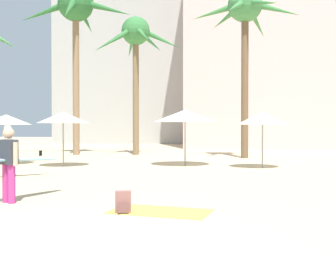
# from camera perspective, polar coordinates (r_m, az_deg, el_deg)

# --- Properties ---
(ground) EXTENTS (120.00, 120.00, 0.00)m
(ground) POSITION_cam_1_polar(r_m,az_deg,el_deg) (5.81, -12.46, -15.29)
(ground) COLOR #C6B28C
(hotel_pink) EXTENTS (16.84, 9.43, 19.73)m
(hotel_pink) POSITION_cam_1_polar(r_m,az_deg,el_deg) (37.37, 16.07, 13.72)
(hotel_pink) COLOR beige
(hotel_pink) RESTS_ON ground
(palm_tree_left) EXTENTS (5.70, 5.14, 8.86)m
(palm_tree_left) POSITION_cam_1_polar(r_m,az_deg,el_deg) (23.45, 10.18, 15.19)
(palm_tree_left) COLOR brown
(palm_tree_left) RESTS_ON ground
(palm_tree_right) EXTENTS (6.83, 6.56, 9.82)m
(palm_tree_right) POSITION_cam_1_polar(r_m,az_deg,el_deg) (26.40, -12.12, 15.48)
(palm_tree_right) COLOR #896B4C
(palm_tree_right) RESTS_ON ground
(palm_tree_far_right) EXTENTS (5.23, 4.94, 8.01)m
(palm_tree_far_right) POSITION_cam_1_polar(r_m,az_deg,el_deg) (25.51, -4.29, 12.23)
(palm_tree_far_right) COLOR brown
(palm_tree_far_right) RESTS_ON ground
(cafe_umbrella_1) EXTENTS (2.04, 2.04, 2.24)m
(cafe_umbrella_1) POSITION_cam_1_polar(r_m,az_deg,el_deg) (17.36, 12.43, 2.14)
(cafe_umbrella_1) COLOR gray
(cafe_umbrella_1) RESTS_ON ground
(cafe_umbrella_2) EXTENTS (2.63, 2.63, 2.35)m
(cafe_umbrella_2) POSITION_cam_1_polar(r_m,az_deg,el_deg) (18.05, 2.28, 2.50)
(cafe_umbrella_2) COLOR gray
(cafe_umbrella_2) RESTS_ON ground
(cafe_umbrella_3) EXTENTS (2.14, 2.14, 2.16)m
(cafe_umbrella_3) POSITION_cam_1_polar(r_m,az_deg,el_deg) (19.84, -20.68, 1.86)
(cafe_umbrella_3) COLOR gray
(cafe_umbrella_3) RESTS_ON ground
(cafe_umbrella_4) EXTENTS (2.14, 2.14, 2.24)m
(cafe_umbrella_4) POSITION_cam_1_polar(r_m,az_deg,el_deg) (18.14, -13.74, 2.20)
(cafe_umbrella_4) COLOR gray
(cafe_umbrella_4) RESTS_ON ground
(beach_towel) EXTENTS (2.05, 1.35, 0.01)m
(beach_towel) POSITION_cam_1_polar(r_m,az_deg,el_deg) (8.37, -1.05, -10.16)
(beach_towel) COLOR #F4CC4C
(beach_towel) RESTS_ON ground
(backpack) EXTENTS (0.33, 0.29, 0.42)m
(backpack) POSITION_cam_1_polar(r_m,az_deg,el_deg) (8.22, -5.96, -8.98)
(backpack) COLOR #875650
(backpack) RESTS_ON ground
(person_far_left) EXTENTS (1.46, 2.73, 1.62)m
(person_far_left) POSITION_cam_1_polar(r_m,az_deg,el_deg) (9.93, -20.01, -3.30)
(person_far_left) COLOR #B7337F
(person_far_left) RESTS_ON ground
(person_near_left) EXTENTS (2.44, 2.31, 1.70)m
(person_near_left) POSITION_cam_1_polar(r_m,az_deg,el_deg) (14.77, -20.68, -1.80)
(person_near_left) COLOR orange
(person_near_left) RESTS_ON ground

